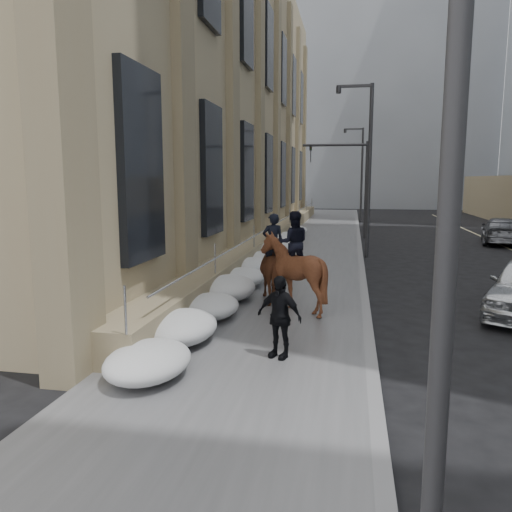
{
  "coord_description": "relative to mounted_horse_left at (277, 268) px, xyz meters",
  "views": [
    {
      "loc": [
        2.15,
        -10.11,
        3.68
      ],
      "look_at": [
        -0.27,
        2.51,
        1.7
      ],
      "focal_mm": 35.0,
      "sensor_mm": 36.0,
      "label": 1
    }
  ],
  "objects": [
    {
      "name": "snow_bank",
      "position": [
        -1.47,
        3.96,
        -0.64
      ],
      "size": [
        1.7,
        18.1,
        0.76
      ],
      "color": "silver",
      "rests_on": "sidewalk"
    },
    {
      "name": "bg_building_far",
      "position": [
        -6.05,
        67.85,
        8.89
      ],
      "size": [
        24.0,
        12.0,
        20.0
      ],
      "primitive_type": "cube",
      "color": "gray",
      "rests_on": "ground"
    },
    {
      "name": "streetlight_far",
      "position": [
        2.69,
        29.85,
        3.47
      ],
      "size": [
        1.71,
        0.24,
        8.0
      ],
      "color": "#2D2D30",
      "rests_on": "ground"
    },
    {
      "name": "pedestrian",
      "position": [
        0.73,
        -4.67,
        -0.15
      ],
      "size": [
        1.07,
        0.74,
        1.68
      ],
      "primitive_type": "imported",
      "rotation": [
        0.0,
        0.0,
        -0.37
      ],
      "color": "black",
      "rests_on": "sidewalk"
    },
    {
      "name": "mounted_horse_left",
      "position": [
        0.0,
        0.0,
        0.0
      ],
      "size": [
        1.66,
        2.35,
        2.57
      ],
      "rotation": [
        0.0,
        0.0,
        3.5
      ],
      "color": "#4F2A17",
      "rests_on": "sidewalk"
    },
    {
      "name": "streetlight_mid",
      "position": [
        2.69,
        9.85,
        3.47
      ],
      "size": [
        1.71,
        0.24,
        8.0
      ],
      "color": "#2D2D30",
      "rests_on": "ground"
    },
    {
      "name": "curb",
      "position": [
        2.57,
        5.85,
        -1.05
      ],
      "size": [
        0.24,
        80.0,
        0.12
      ],
      "primitive_type": "cube",
      "color": "slate",
      "rests_on": "ground"
    },
    {
      "name": "streetlight_near",
      "position": [
        2.69,
        -10.15,
        3.47
      ],
      "size": [
        1.71,
        0.24,
        8.0
      ],
      "color": "#2D2D30",
      "rests_on": "ground"
    },
    {
      "name": "mounted_horse_right",
      "position": [
        0.56,
        -0.95,
        0.16
      ],
      "size": [
        2.05,
        2.21,
        2.71
      ],
      "rotation": [
        0.0,
        0.0,
        3.34
      ],
      "color": "#4B2615",
      "rests_on": "sidewalk"
    },
    {
      "name": "ground",
      "position": [
        -0.05,
        -4.15,
        -1.11
      ],
      "size": [
        140.0,
        140.0,
        0.0
      ],
      "primitive_type": "plane",
      "color": "black",
      "rests_on": "ground"
    },
    {
      "name": "sidewalk",
      "position": [
        -0.05,
        5.85,
        -1.05
      ],
      "size": [
        5.0,
        80.0,
        0.12
      ],
      "primitive_type": "cube",
      "color": "#515153",
      "rests_on": "ground"
    },
    {
      "name": "traffic_signal",
      "position": [
        2.02,
        17.85,
        2.89
      ],
      "size": [
        4.1,
        0.22,
        6.0
      ],
      "color": "#2D2D30",
      "rests_on": "ground"
    },
    {
      "name": "bg_building_mid",
      "position": [
        3.95,
        55.85,
        12.89
      ],
      "size": [
        30.0,
        12.0,
        28.0
      ],
      "primitive_type": "cube",
      "color": "slate",
      "rests_on": "ground"
    },
    {
      "name": "car_grey",
      "position": [
        10.61,
        16.51,
        -0.36
      ],
      "size": [
        3.13,
        5.49,
        1.5
      ],
      "primitive_type": "imported",
      "rotation": [
        0.0,
        0.0,
        2.93
      ],
      "color": "#5C5E64",
      "rests_on": "ground"
    },
    {
      "name": "limestone_building",
      "position": [
        -5.31,
        15.81,
        7.79
      ],
      "size": [
        6.1,
        44.0,
        18.0
      ],
      "color": "tan",
      "rests_on": "ground"
    }
  ]
}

